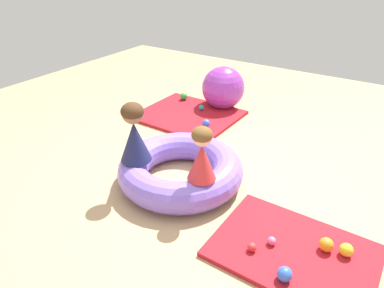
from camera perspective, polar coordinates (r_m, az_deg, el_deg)
The scene contains 15 objects.
ground_plane at distance 3.47m, azimuth 0.35°, elevation -5.68°, with size 8.00×8.00×0.00m, color tan.
gym_mat_front at distance 4.75m, azimuth -0.54°, elevation 4.66°, with size 1.24×1.08×0.04m, color #B21923.
gym_mat_near_left at distance 2.82m, azimuth 16.04°, elevation -16.33°, with size 1.15×0.84×0.04m, color #B21923.
inflatable_cushion at distance 3.36m, azimuth -1.85°, elevation -4.05°, with size 1.19×1.19×0.29m, color #8466E0.
child_in_navy at distance 3.15m, azimuth -9.33°, elevation 1.77°, with size 0.36×0.36×0.56m.
child_in_red at distance 2.86m, azimuth 1.60°, elevation -1.66°, with size 0.34×0.34×0.48m.
play_ball_blue at distance 2.56m, azimuth 14.73°, elevation -19.67°, with size 0.10×0.10×0.10m, color blue.
play_ball_red at distance 2.71m, azimuth 9.67°, elevation -16.10°, with size 0.07×0.07×0.07m, color red.
play_ball_orange at distance 2.84m, azimuth 20.86°, elevation -14.94°, with size 0.10×0.10×0.10m, color orange.
play_ball_teal at distance 4.85m, azimuth 1.52°, elevation 5.90°, with size 0.07×0.07×0.07m, color teal.
play_ball_yellow at distance 2.86m, azimuth 23.66°, elevation -15.39°, with size 0.10×0.10×0.10m, color yellow.
play_ball_pink at distance 2.79m, azimuth 12.75°, elevation -15.02°, with size 0.07×0.07×0.07m, color pink.
play_ball_green at distance 5.20m, azimuth -1.34°, elevation 7.73°, with size 0.11×0.11×0.11m, color green.
play_ball_blue_second at distance 4.37m, azimuth 2.30°, elevation 3.35°, with size 0.10×0.10×0.10m, color blue.
exercise_ball_large at distance 4.96m, azimuth 5.05°, elevation 9.01°, with size 0.59×0.59×0.59m, color purple.
Camera 1 is at (1.53, -2.41, 1.97)m, focal length 33.02 mm.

